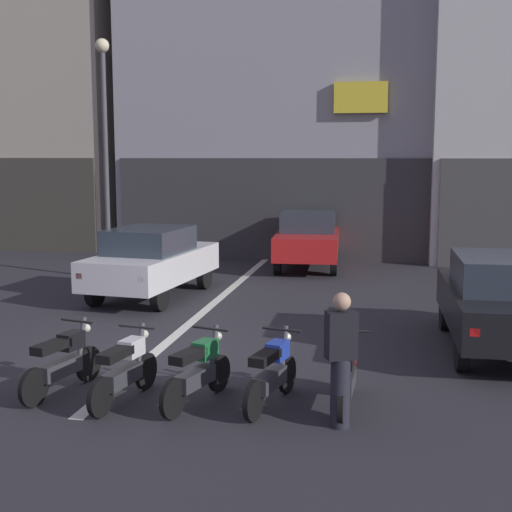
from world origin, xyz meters
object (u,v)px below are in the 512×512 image
object	(u,v)px
car_white_crossing_near	(152,260)
car_red_down_street	(308,238)
motorcycle_black_row_leftmost	(63,361)
motorcycle_white_row_left_mid	(125,369)
person_by_motorcycles	(341,359)
motorcycle_blue_row_right_mid	(272,372)
car_black_parked_kerbside	(502,300)
motorcycle_green_row_centre	(198,371)
motorcycle_red_row_rightmost	(347,374)
street_lamp	(105,134)

from	to	relation	value
car_white_crossing_near	car_red_down_street	distance (m)	5.89
motorcycle_black_row_leftmost	car_red_down_street	bearing A→B (deg)	79.71
motorcycle_white_row_left_mid	person_by_motorcycles	xyz separation A→B (m)	(2.89, -0.34, 0.40)
motorcycle_blue_row_right_mid	car_black_parked_kerbside	bearing A→B (deg)	44.31
car_black_parked_kerbside	motorcycle_blue_row_right_mid	size ratio (longest dim) A/B	2.52
car_black_parked_kerbside	motorcycle_green_row_centre	bearing A→B (deg)	-141.87
motorcycle_black_row_leftmost	person_by_motorcycles	bearing A→B (deg)	-7.56
motorcycle_green_row_centre	motorcycle_red_row_rightmost	size ratio (longest dim) A/B	0.97
person_by_motorcycles	car_black_parked_kerbside	bearing A→B (deg)	57.74
car_white_crossing_near	motorcycle_black_row_leftmost	bearing A→B (deg)	-81.54
motorcycle_white_row_left_mid	motorcycle_red_row_rightmost	world-z (taller)	same
motorcycle_white_row_left_mid	motorcycle_green_row_centre	distance (m)	0.99
street_lamp	person_by_motorcycles	distance (m)	11.82
motorcycle_red_row_rightmost	car_red_down_street	bearing A→B (deg)	99.06
car_white_crossing_near	car_black_parked_kerbside	bearing A→B (deg)	-23.51
car_white_crossing_near	person_by_motorcycles	size ratio (longest dim) A/B	2.56
street_lamp	car_red_down_street	bearing A→B (deg)	29.71
car_black_parked_kerbside	motorcycle_blue_row_right_mid	distance (m)	4.73
car_black_parked_kerbside	motorcycle_white_row_left_mid	xyz separation A→B (m)	(-5.33, -3.52, -0.43)
car_red_down_street	person_by_motorcycles	xyz separation A→B (m)	(1.78, -12.05, -0.03)
car_black_parked_kerbside	motorcycle_blue_row_right_mid	bearing A→B (deg)	-135.69
motorcycle_blue_row_right_mid	motorcycle_white_row_left_mid	bearing A→B (deg)	-173.27
car_white_crossing_near	motorcycle_blue_row_right_mid	bearing A→B (deg)	-58.83
motorcycle_red_row_rightmost	person_by_motorcycles	xyz separation A→B (m)	(-0.04, -0.67, 0.40)
street_lamp	motorcycle_green_row_centre	world-z (taller)	street_lamp
motorcycle_white_row_left_mid	motorcycle_blue_row_right_mid	size ratio (longest dim) A/B	1.01
car_black_parked_kerbside	car_red_down_street	bearing A→B (deg)	117.18
motorcycle_white_row_left_mid	motorcycle_red_row_rightmost	bearing A→B (deg)	6.45
car_black_parked_kerbside	motorcycle_blue_row_right_mid	xyz separation A→B (m)	(-3.37, -3.29, -0.43)
car_black_parked_kerbside	person_by_motorcycles	distance (m)	4.56
motorcycle_black_row_leftmost	motorcycle_white_row_left_mid	size ratio (longest dim) A/B	0.99
car_black_parked_kerbside	street_lamp	size ratio (longest dim) A/B	0.66
motorcycle_white_row_left_mid	car_black_parked_kerbside	bearing A→B (deg)	33.45
car_red_down_street	motorcycle_blue_row_right_mid	size ratio (longest dim) A/B	2.56
motorcycle_green_row_centre	person_by_motorcycles	world-z (taller)	person_by_motorcycles
car_red_down_street	motorcycle_white_row_left_mid	distance (m)	11.78
car_black_parked_kerbside	motorcycle_white_row_left_mid	distance (m)	6.40
motorcycle_red_row_rightmost	motorcycle_white_row_left_mid	bearing A→B (deg)	-173.55
motorcycle_black_row_leftmost	motorcycle_red_row_rightmost	world-z (taller)	same
street_lamp	person_by_motorcycles	world-z (taller)	street_lamp
car_white_crossing_near	motorcycle_blue_row_right_mid	distance (m)	7.55
car_red_down_street	car_white_crossing_near	bearing A→B (deg)	-121.30
motorcycle_blue_row_right_mid	person_by_motorcycles	bearing A→B (deg)	-31.23
car_white_crossing_near	motorcycle_black_row_leftmost	distance (m)	6.59
motorcycle_blue_row_right_mid	motorcycle_black_row_leftmost	bearing A→B (deg)	-178.96
motorcycle_blue_row_right_mid	motorcycle_red_row_rightmost	xyz separation A→B (m)	(0.98, 0.10, 0.00)
street_lamp	motorcycle_blue_row_right_mid	size ratio (longest dim) A/B	3.81
car_red_down_street	motorcycle_black_row_leftmost	bearing A→B (deg)	-100.29
car_black_parked_kerbside	motorcycle_red_row_rightmost	bearing A→B (deg)	-126.90
person_by_motorcycles	car_red_down_street	bearing A→B (deg)	98.38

